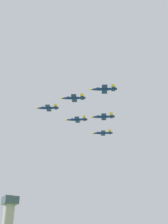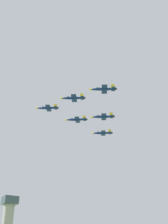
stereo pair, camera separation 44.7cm
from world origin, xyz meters
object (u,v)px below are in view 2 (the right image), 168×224
Objects in this scene: jet_lead at (47,108)px; jet_left_wingman at (73,98)px; jet_right_outer at (102,133)px; jet_slot_rear at (103,117)px; jet_right_wingman at (76,120)px; jet_left_outer at (103,89)px.

jet_lead is 0.98× the size of jet_left_wingman.
jet_right_outer is 33.07m from jet_slot_rear.
jet_left_wingman is 0.99× the size of jet_right_wingman.
jet_slot_rear is at bearing 90.14° from jet_right_outer.
jet_lead reaches higher than jet_right_wingman.
jet_left_wingman is at bearing 139.26° from jet_lead.
jet_right_wingman is at bearing -39.27° from jet_slot_rear.
jet_left_wingman is at bearing 90.93° from jet_right_wingman.
jet_lead is 0.97× the size of jet_right_wingman.
jet_lead is 39.61m from jet_slot_rear.
jet_left_wingman is at bearing -40.62° from jet_left_outer.
jet_left_outer is (24.51, 7.00, -3.72)m from jet_left_wingman.
jet_lead is at bearing -40.51° from jet_left_wingman.
jet_right_outer is (-5.92, 50.64, -5.87)m from jet_lead.
jet_right_wingman is at bearing -140.01° from jet_lead.
jet_left_wingman is 26.17m from jet_slot_rear.
jet_left_outer is 1.00× the size of jet_slot_rear.
jet_lead reaches higher than jet_right_outer.
jet_right_wingman is 1.01× the size of jet_slot_rear.
jet_right_outer is (-54.95, 36.64, -0.35)m from jet_left_outer.
jet_lead is 25.54m from jet_right_wingman.
jet_left_wingman reaches higher than jet_slot_rear.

